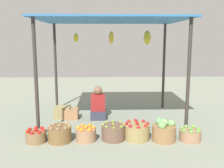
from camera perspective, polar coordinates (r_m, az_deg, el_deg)
name	(u,v)px	position (r m, az deg, el deg)	size (l,w,h in m)	color
ground_plane	(111,119)	(6.30, -0.16, -7.71)	(14.00, 14.00, 0.00)	gray
market_stall_structure	(112,27)	(6.02, -0.05, 12.36)	(3.25, 2.39, 2.34)	#38332D
vendor_person	(98,106)	(6.34, -3.06, -4.81)	(0.36, 0.44, 0.78)	#35384A
basket_red_tomatoes	(36,136)	(5.15, -16.30, -10.89)	(0.38, 0.38, 0.27)	olive
basket_potatoes	(60,134)	(5.05, -11.39, -10.66)	(0.44, 0.44, 0.34)	brown
basket_oranges	(86,134)	(5.03, -5.74, -10.85)	(0.38, 0.38, 0.30)	#A67858
basket_limes	(114,132)	(5.05, 0.34, -10.50)	(0.45, 0.45, 0.33)	brown
basket_red_apples	(137,131)	(5.09, 5.46, -10.30)	(0.49, 0.49, 0.35)	#9C8651
basket_cabbages	(164,131)	(5.08, 11.28, -10.12)	(0.45, 0.45, 0.43)	#976D46
basket_green_apples	(190,135)	(5.23, 16.73, -10.61)	(0.40, 0.40, 0.27)	#A47A5A
wooden_crate_near_vendor	(63,112)	(6.49, -10.74, -6.09)	(0.37, 0.33, 0.28)	#9A8957
wooden_crate_stacked_rear	(71,114)	(6.39, -9.01, -6.44)	(0.36, 0.32, 0.24)	#AB7852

